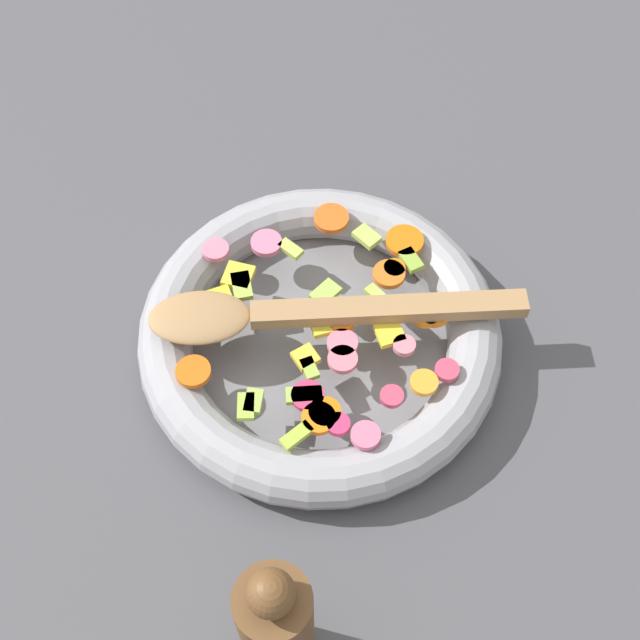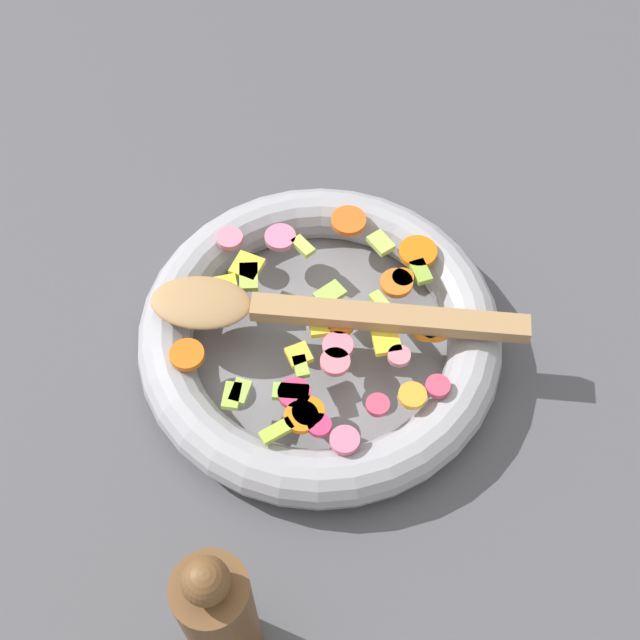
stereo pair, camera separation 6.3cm
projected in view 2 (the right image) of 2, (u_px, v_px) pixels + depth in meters
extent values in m
plane|color=#4C4C51|center=(320.00, 348.00, 0.84)|extent=(4.00, 4.00, 0.00)
cylinder|color=slate|center=(320.00, 345.00, 0.83)|extent=(0.28, 0.28, 0.01)
torus|color=#9E9EA5|center=(320.00, 334.00, 0.81)|extent=(0.33, 0.33, 0.05)
cylinder|color=orange|center=(308.00, 412.00, 0.74)|extent=(0.03, 0.03, 0.01)
cylinder|color=orange|center=(340.00, 323.00, 0.79)|extent=(0.04, 0.04, 0.01)
cylinder|color=orange|center=(412.00, 396.00, 0.75)|extent=(0.03, 0.03, 0.01)
cylinder|color=orange|center=(434.00, 325.00, 0.79)|extent=(0.05, 0.05, 0.01)
cylinder|color=orange|center=(187.00, 355.00, 0.77)|extent=(0.04, 0.04, 0.01)
cylinder|color=orange|center=(403.00, 278.00, 0.81)|extent=(0.03, 0.03, 0.01)
cylinder|color=orange|center=(301.00, 417.00, 0.74)|extent=(0.03, 0.03, 0.01)
cylinder|color=orange|center=(418.00, 252.00, 0.83)|extent=(0.05, 0.05, 0.01)
cylinder|color=orange|center=(396.00, 283.00, 0.81)|extent=(0.03, 0.03, 0.01)
cylinder|color=orange|center=(426.00, 326.00, 0.79)|extent=(0.04, 0.04, 0.01)
cylinder|color=orange|center=(349.00, 221.00, 0.85)|extent=(0.04, 0.04, 0.01)
cube|color=#A1BD48|center=(301.00, 367.00, 0.76)|extent=(0.02, 0.02, 0.01)
cube|color=#B8D556|center=(303.00, 246.00, 0.83)|extent=(0.03, 0.02, 0.01)
cube|color=#90B33E|center=(421.00, 272.00, 0.82)|extent=(0.03, 0.03, 0.01)
cube|color=#9DBC50|center=(240.00, 392.00, 0.75)|extent=(0.02, 0.03, 0.01)
cube|color=#A0CE45|center=(232.00, 396.00, 0.75)|extent=(0.02, 0.03, 0.01)
cube|color=#A4D151|center=(330.00, 294.00, 0.80)|extent=(0.02, 0.03, 0.01)
cube|color=#A7C73C|center=(277.00, 431.00, 0.73)|extent=(0.02, 0.03, 0.01)
cube|color=#B4DC51|center=(382.00, 305.00, 0.80)|extent=(0.03, 0.02, 0.01)
cube|color=#9ABE4C|center=(291.00, 392.00, 0.75)|extent=(0.03, 0.03, 0.01)
cube|color=#B4CE57|center=(377.00, 241.00, 0.84)|extent=(0.03, 0.02, 0.01)
cube|color=#AACB4B|center=(248.00, 278.00, 0.81)|extent=(0.03, 0.03, 0.01)
cylinder|color=pink|center=(345.00, 440.00, 0.73)|extent=(0.03, 0.03, 0.01)
cylinder|color=#D33364|center=(320.00, 425.00, 0.74)|extent=(0.03, 0.03, 0.01)
cylinder|color=#D93D64|center=(238.00, 308.00, 0.80)|extent=(0.02, 0.02, 0.01)
cylinder|color=#DC7989|center=(399.00, 356.00, 0.77)|extent=(0.03, 0.03, 0.01)
cylinder|color=pink|center=(280.00, 237.00, 0.84)|extent=(0.04, 0.04, 0.01)
cylinder|color=#CD3561|center=(294.00, 393.00, 0.75)|extent=(0.04, 0.04, 0.01)
cylinder|color=pink|center=(338.00, 346.00, 0.78)|extent=(0.04, 0.04, 0.01)
cylinder|color=#C7415D|center=(378.00, 405.00, 0.75)|extent=(0.03, 0.03, 0.01)
cylinder|color=pink|center=(230.00, 238.00, 0.84)|extent=(0.03, 0.03, 0.01)
cylinder|color=#E87282|center=(335.00, 362.00, 0.77)|extent=(0.04, 0.04, 0.01)
cylinder|color=#CB3A6B|center=(223.00, 314.00, 0.79)|extent=(0.03, 0.03, 0.01)
cylinder|color=#CA425E|center=(435.00, 390.00, 0.75)|extent=(0.03, 0.03, 0.01)
cube|color=yellow|center=(386.00, 342.00, 0.78)|extent=(0.03, 0.03, 0.01)
cube|color=yellow|center=(226.00, 286.00, 0.81)|extent=(0.03, 0.03, 0.01)
cube|color=yellow|center=(247.00, 267.00, 0.82)|extent=(0.03, 0.03, 0.01)
cube|color=gold|center=(320.00, 327.00, 0.79)|extent=(0.02, 0.02, 0.01)
cube|color=yellow|center=(299.00, 355.00, 0.77)|extent=(0.03, 0.03, 0.01)
cube|color=#A87F51|center=(389.00, 318.00, 0.78)|extent=(0.22, 0.14, 0.01)
ellipsoid|color=#A87F51|center=(201.00, 302.00, 0.79)|extent=(0.11, 0.09, 0.01)
cylinder|color=brown|center=(220.00, 619.00, 0.63)|extent=(0.05, 0.05, 0.16)
sphere|color=brown|center=(206.00, 581.00, 0.55)|extent=(0.03, 0.03, 0.03)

